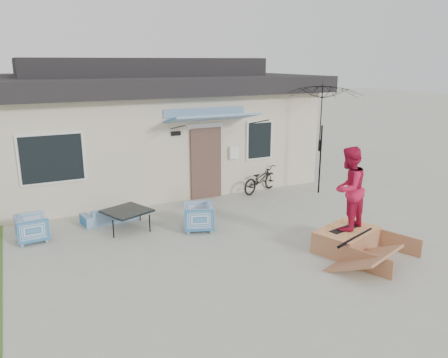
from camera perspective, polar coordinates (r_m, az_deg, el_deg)
name	(u,v)px	position (r m, az deg, el deg)	size (l,w,h in m)	color
ground	(249,263)	(9.12, 3.30, -10.80)	(90.00, 90.00, 0.00)	#A4A597
house	(139,121)	(15.80, -10.93, 7.37)	(10.80, 8.49, 4.10)	beige
loveseat	(110,211)	(11.62, -14.48, -3.99)	(1.42, 0.42, 0.55)	#24689F
armchair_left	(32,227)	(10.93, -23.48, -5.66)	(0.66, 0.62, 0.68)	#24689F
armchair_right	(198,215)	(10.69, -3.31, -4.72)	(0.70, 0.66, 0.72)	#24689F
coffee_table	(127,219)	(11.03, -12.36, -5.11)	(0.97, 0.97, 0.48)	black
bicycle	(260,176)	(13.76, 4.70, 0.34)	(0.54, 1.55, 0.99)	black
patio_umbrella	(322,137)	(13.67, 12.46, 5.32)	(2.81, 2.70, 2.20)	black
skate_ramp	(346,239)	(10.01, 15.50, -7.51)	(1.35, 1.80, 0.45)	#9F6341
skateboard	(345,228)	(9.94, 15.38, -6.11)	(0.83, 0.21, 0.05)	black
skater	(348,187)	(9.66, 15.75, -1.00)	(0.87, 0.68, 1.79)	#C1153D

